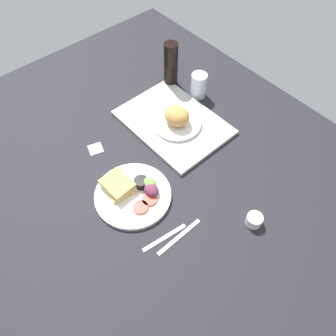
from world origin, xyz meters
The scene contains 10 objects.
ground_plane centered at (0.00, 0.00, -1.50)cm, with size 190.00×150.00×3.00cm, color black.
serving_tray centered at (-16.59, 22.09, 0.80)cm, with size 45.00×33.00×1.60cm, color #B2B2AD.
bread_plate_near centered at (-14.19, 21.94, 4.93)cm, with size 20.48×20.48×9.02cm.
plate_with_salad centered at (0.50, -12.80, 1.73)cm, with size 28.03×28.03×5.40cm.
drinking_glass centered at (-22.72, 42.63, 5.72)cm, with size 7.12×7.12×11.43cm, color silver.
soda_bottle centered at (-37.01, 38.49, 10.70)cm, with size 6.40×6.40×21.40cm, color black.
espresso_cup centered at (37.07, 11.88, 2.00)cm, with size 5.60×5.60×4.00cm, color silver.
fork centered at (21.17, -15.21, 0.25)cm, with size 17.00×1.40×0.50cm, color #B7B7BC.
knife centered at (24.17, -11.21, 0.25)cm, with size 19.00×1.40×0.50cm, color #B7B7BC.
sticky_note centered at (-26.84, -11.00, 0.06)cm, with size 5.60×5.60×0.12cm, color pink.
Camera 1 is at (58.73, -46.12, 106.99)cm, focal length 36.36 mm.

